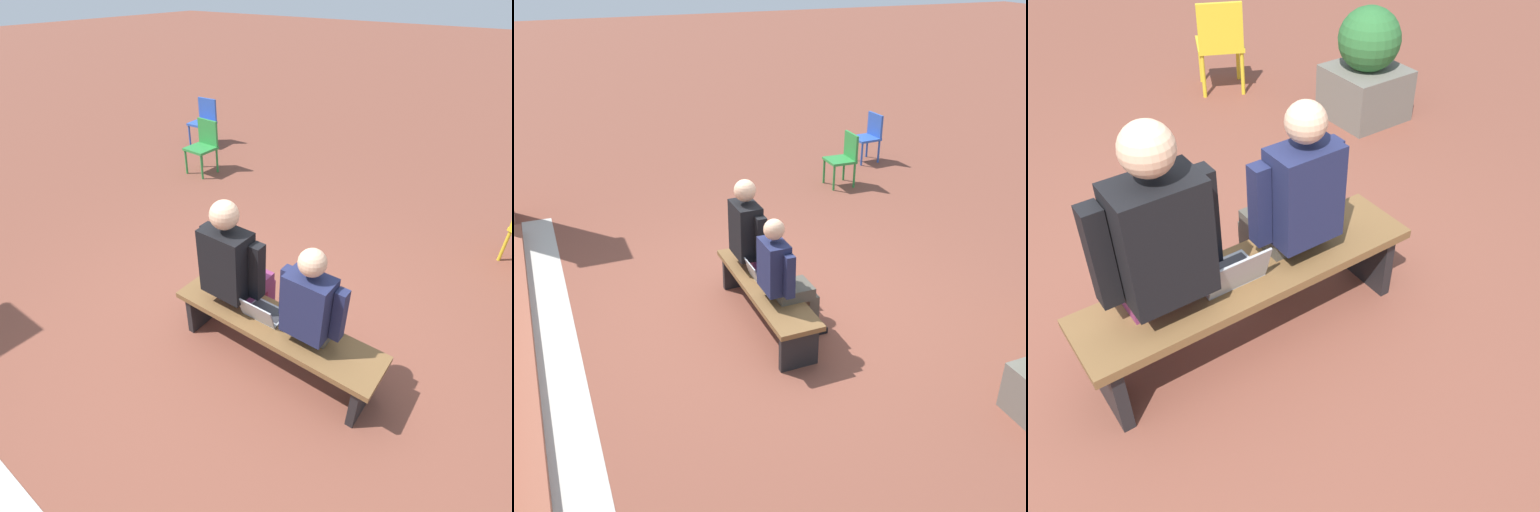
% 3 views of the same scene
% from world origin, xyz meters
% --- Properties ---
extents(ground_plane, '(60.00, 60.00, 0.00)m').
position_xyz_m(ground_plane, '(0.00, 0.00, 0.00)').
color(ground_plane, brown).
extents(concrete_strip, '(7.25, 0.40, 0.01)m').
position_xyz_m(concrete_strip, '(-0.30, 2.15, 0.00)').
color(concrete_strip, '#B7B2A8').
rests_on(concrete_strip, ground).
extents(bench, '(1.80, 0.44, 0.45)m').
position_xyz_m(bench, '(-0.30, 0.11, 0.35)').
color(bench, brown).
rests_on(bench, ground).
extents(person_student, '(0.51, 0.64, 1.29)m').
position_xyz_m(person_student, '(-0.60, 0.04, 0.70)').
color(person_student, '#4C473D').
rests_on(person_student, ground).
extents(person_adult, '(0.58, 0.74, 1.41)m').
position_xyz_m(person_adult, '(0.14, 0.04, 0.75)').
color(person_adult, '#7F2D5B').
rests_on(person_adult, ground).
extents(laptop, '(0.32, 0.29, 0.21)m').
position_xyz_m(laptop, '(-0.19, 0.12, 0.50)').
color(laptop, '#9EA0A5').
rests_on(laptop, bench).
extents(plastic_chair_foreground, '(0.45, 0.45, 0.84)m').
position_xyz_m(plastic_chair_foreground, '(3.84, -3.56, 0.48)').
color(plastic_chair_foreground, '#2D56B7').
rests_on(plastic_chair_foreground, ground).
extents(plastic_chair_by_pillar, '(0.43, 0.43, 0.84)m').
position_xyz_m(plastic_chair_by_pillar, '(2.93, -2.56, 0.48)').
color(plastic_chair_by_pillar, '#2D893D').
rests_on(plastic_chair_by_pillar, ground).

